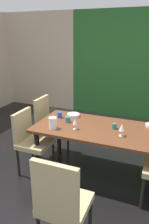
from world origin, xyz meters
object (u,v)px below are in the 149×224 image
object	(u,v)px
wine_glass_near_shelf	(75,122)
serving_bowl_rear	(73,115)
chair_head_near	(61,202)
cup_left	(60,115)
chair_left_far	(49,123)
wine_glass_north	(122,128)
cup_corner	(114,126)
pitcher_south	(53,123)
chair_left_near	(30,138)
cup_west	(68,119)
dining_table	(99,133)

from	to	relation	value
wine_glass_near_shelf	serving_bowl_rear	bearing A→B (deg)	114.90
chair_head_near	serving_bowl_rear	size ratio (longest dim) A/B	5.20
cup_left	wine_glass_near_shelf	bearing A→B (deg)	-39.75
chair_left_far	wine_glass_near_shelf	xyz separation A→B (m)	(0.66, -0.45, 0.31)
serving_bowl_rear	cup_left	bearing A→B (deg)	-144.01
wine_glass_north	cup_left	size ratio (longest dim) A/B	1.84
wine_glass_north	cup_corner	distance (m)	0.25
cup_left	wine_glass_north	bearing A→B (deg)	-16.22
serving_bowl_rear	pitcher_south	xyz separation A→B (m)	(-0.08, -0.54, 0.06)
chair_head_near	cup_corner	bearing A→B (deg)	82.91
chair_left_far	serving_bowl_rear	size ratio (longest dim) A/B	5.04
wine_glass_north	chair_left_far	bearing A→B (deg)	161.63
chair_left_near	chair_left_far	bearing A→B (deg)	-179.52
chair_left_far	cup_west	size ratio (longest dim) A/B	12.19
chair_head_near	cup_left	distance (m)	1.64
chair_left_near	chair_left_far	xyz separation A→B (m)	(-0.00, 0.57, 0.02)
dining_table	cup_west	xyz separation A→B (m)	(-0.49, 0.03, 0.13)
chair_left_far	wine_glass_north	size ratio (longest dim) A/B	6.12
cup_left	cup_west	distance (m)	0.23
wine_glass_near_shelf	serving_bowl_rear	distance (m)	0.50
cup_west	cup_left	bearing A→B (deg)	147.43
dining_table	cup_west	size ratio (longest dim) A/B	21.88
chair_head_near	pitcher_south	distance (m)	1.24
dining_table	cup_corner	size ratio (longest dim) A/B	23.82
chair_left_near	cup_corner	size ratio (longest dim) A/B	12.62
serving_bowl_rear	cup_corner	size ratio (longest dim) A/B	2.63
cup_west	pitcher_south	world-z (taller)	pitcher_south
dining_table	chair_left_far	distance (m)	1.00
cup_left	pitcher_south	world-z (taller)	pitcher_south
chair_left_near	wine_glass_near_shelf	xyz separation A→B (m)	(0.66, 0.11, 0.32)
dining_table	cup_left	xyz separation A→B (m)	(-0.68, 0.15, 0.13)
pitcher_south	chair_left_near	bearing A→B (deg)	-176.24
chair_left_far	pitcher_south	world-z (taller)	chair_left_far
cup_west	chair_left_near	bearing A→B (deg)	-146.04
cup_corner	cup_left	xyz separation A→B (m)	(-0.88, 0.10, 0.01)
cup_corner	pitcher_south	size ratio (longest dim) A/B	0.47
cup_west	pitcher_south	size ratio (longest dim) A/B	0.51
wine_glass_north	chair_left_near	bearing A→B (deg)	-173.82
chair_left_near	wine_glass_near_shelf	bearing A→B (deg)	99.82
dining_table	chair_head_near	xyz separation A→B (m)	(0.03, -1.31, -0.10)
wine_glass_near_shelf	serving_bowl_rear	world-z (taller)	wine_glass_near_shelf
dining_table	cup_corner	world-z (taller)	cup_corner
wine_glass_near_shelf	wine_glass_north	bearing A→B (deg)	2.32
dining_table	cup_left	world-z (taller)	cup_left
chair_head_near	cup_west	bearing A→B (deg)	111.21
chair_left_near	dining_table	bearing A→B (deg)	106.64
chair_left_far	cup_corner	bearing A→B (deg)	78.51
cup_corner	cup_west	xyz separation A→B (m)	(-0.69, -0.02, 0.00)
serving_bowl_rear	cup_left	world-z (taller)	cup_left
chair_left_far	cup_corner	size ratio (longest dim) A/B	13.28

